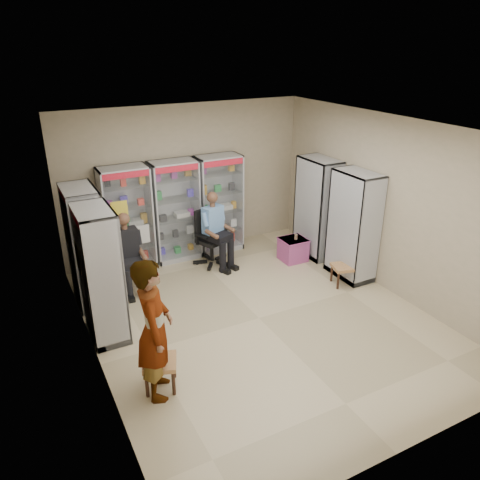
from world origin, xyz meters
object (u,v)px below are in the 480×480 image
cabinet_back_left (127,219)px  cabinet_left_near (101,275)px  cabinet_right_far (317,208)px  seated_shopkeeper (212,231)px  woven_stool_a (343,275)px  cabinet_left_far (86,247)px  cabinet_right_near (353,226)px  standing_man (154,330)px  wooden_chair (127,263)px  pink_trunk (293,249)px  cabinet_back_mid (175,211)px  office_chair (212,238)px  woven_stool_b (161,374)px  cabinet_back_right (219,204)px

cabinet_back_left → cabinet_left_near: (-0.93, -2.03, 0.00)m
cabinet_right_far → seated_shopkeeper: size_ratio=1.43×
cabinet_left_near → seated_shopkeeper: cabinet_left_near is taller
cabinet_left_near → woven_stool_a: size_ratio=5.37×
cabinet_left_far → woven_stool_a: cabinet_left_far is taller
cabinet_right_near → standing_man: 4.40m
cabinet_left_near → wooden_chair: size_ratio=2.13×
cabinet_right_near → woven_stool_a: cabinet_right_near is taller
seated_shopkeeper → pink_trunk: size_ratio=2.94×
cabinet_back_mid → cabinet_left_near: bearing=-132.8°
cabinet_right_near → cabinet_back_mid: bearing=49.2°
pink_trunk → wooden_chair: bearing=172.0°
seated_shopkeeper → cabinet_left_near: bearing=-169.0°
woven_stool_a → standing_man: standing_man is taller
cabinet_back_mid → pink_trunk: size_ratio=4.21×
cabinet_back_mid → wooden_chair: 1.50m
cabinet_back_left → cabinet_back_mid: same height
cabinet_back_mid → seated_shopkeeper: cabinet_back_mid is taller
cabinet_right_far → woven_stool_a: (-0.33, -1.32, -0.81)m
cabinet_right_far → seated_shopkeeper: 2.15m
cabinet_right_far → standing_man: 4.86m
office_chair → woven_stool_b: size_ratio=2.68×
woven_stool_a → standing_man: size_ratio=0.20×
wooden_chair → woven_stool_a: 3.86m
pink_trunk → woven_stool_a: size_ratio=1.28×
pink_trunk → woven_stool_b: 4.27m
cabinet_left_far → woven_stool_b: 2.75m
wooden_chair → standing_man: standing_man is taller
cabinet_back_right → cabinet_left_near: (-2.83, -2.03, 0.00)m
cabinet_back_right → cabinet_left_near: same height
pink_trunk → woven_stool_b: bearing=-146.5°
cabinet_back_right → wooden_chair: (-2.15, -0.73, -0.53)m
cabinet_left_far → standing_man: cabinet_left_far is taller
cabinet_right_far → woven_stool_a: size_ratio=5.37×
cabinet_back_right → cabinet_left_far: (-2.83, -0.93, 0.00)m
cabinet_right_near → office_chair: size_ratio=1.82×
cabinet_right_near → pink_trunk: cabinet_right_near is taller
cabinet_left_near → seated_shopkeeper: 2.80m
cabinet_left_far → office_chair: bearing=98.8°
pink_trunk → standing_man: (-3.61, -2.42, 0.70)m
cabinet_right_near → office_chair: 2.69m
office_chair → cabinet_right_far: bearing=-35.1°
cabinet_back_right → wooden_chair: cabinet_back_right is taller
cabinet_right_far → pink_trunk: 0.96m
cabinet_back_left → seated_shopkeeper: 1.61m
cabinet_right_near → wooden_chair: 4.10m
cabinet_back_right → standing_man: cabinet_back_right is taller
cabinet_right_near → standing_man: cabinet_right_near is taller
wooden_chair → office_chair: size_ratio=0.86×
wooden_chair → office_chair: 1.72m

